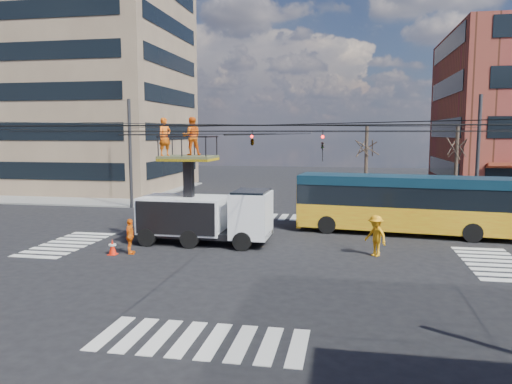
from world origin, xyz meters
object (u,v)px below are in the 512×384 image
Objects in this scene: utility_truck at (204,203)px; flagger at (376,236)px; city_bus at (403,203)px; traffic_cone at (112,247)px; worker_ground at (130,236)px.

flagger is (8.34, -1.10, -1.14)m from utility_truck.
utility_truck reaches higher than flagger.
city_bus is (10.08, 4.34, -0.35)m from utility_truck.
worker_ground reaches higher than traffic_cone.
traffic_cone is at bearing -137.89° from utility_truck.
city_bus is 14.68m from worker_ground.
city_bus is at bearing 28.61° from traffic_cone.
flagger is (11.82, 1.96, 0.58)m from traffic_cone.
traffic_cone is at bearing 96.02° from worker_ground.
worker_ground is (-12.81, -7.10, -0.90)m from city_bus.
utility_truck is at bearing 41.30° from traffic_cone.
utility_truck is 4.09m from worker_ground.
flagger is at bearing 9.40° from traffic_cone.
flagger is at bearing -96.71° from worker_ground.
traffic_cone is at bearing -144.40° from city_bus.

